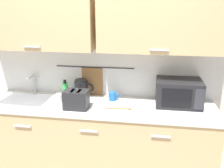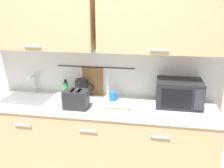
% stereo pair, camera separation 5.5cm
% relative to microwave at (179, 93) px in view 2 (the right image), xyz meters
% --- Properties ---
extents(counter_unit, '(2.53, 0.64, 0.90)m').
position_rel_microwave_xyz_m(counter_unit, '(-0.88, -0.11, -0.58)').
color(counter_unit, tan).
rests_on(counter_unit, ground).
extents(back_wall_assembly, '(3.70, 0.41, 2.50)m').
position_rel_microwave_xyz_m(back_wall_assembly, '(-0.87, 0.12, 0.49)').
color(back_wall_assembly, silver).
rests_on(back_wall_assembly, ground).
extents(sink_faucet, '(0.09, 0.17, 0.22)m').
position_rel_microwave_xyz_m(sink_faucet, '(-1.66, 0.12, 0.01)').
color(sink_faucet, '#B2B5BA').
rests_on(sink_faucet, counter_unit).
extents(microwave, '(0.46, 0.35, 0.27)m').
position_rel_microwave_xyz_m(microwave, '(0.00, 0.00, 0.00)').
color(microwave, black).
rests_on(microwave, counter_unit).
extents(electric_kettle, '(0.23, 0.16, 0.21)m').
position_rel_microwave_xyz_m(electric_kettle, '(-1.06, 0.08, -0.03)').
color(electric_kettle, black).
rests_on(electric_kettle, counter_unit).
extents(dish_soap_bottle, '(0.06, 0.06, 0.20)m').
position_rel_microwave_xyz_m(dish_soap_bottle, '(-1.25, 0.07, -0.05)').
color(dish_soap_bottle, green).
rests_on(dish_soap_bottle, counter_unit).
extents(mug_near_sink, '(0.12, 0.08, 0.09)m').
position_rel_microwave_xyz_m(mug_near_sink, '(-1.25, -0.12, -0.09)').
color(mug_near_sink, silver).
rests_on(mug_near_sink, counter_unit).
extents(toaster, '(0.26, 0.17, 0.19)m').
position_rel_microwave_xyz_m(toaster, '(-1.03, -0.26, -0.04)').
color(toaster, '#232326').
rests_on(toaster, counter_unit).
extents(mug_by_kettle, '(0.12, 0.08, 0.09)m').
position_rel_microwave_xyz_m(mug_by_kettle, '(-0.70, 0.02, -0.09)').
color(mug_by_kettle, blue).
rests_on(mug_by_kettle, counter_unit).
extents(wooden_spoon, '(0.28, 0.05, 0.01)m').
position_rel_microwave_xyz_m(wooden_spoon, '(-0.57, -0.21, -0.13)').
color(wooden_spoon, '#9E7042').
rests_on(wooden_spoon, counter_unit).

